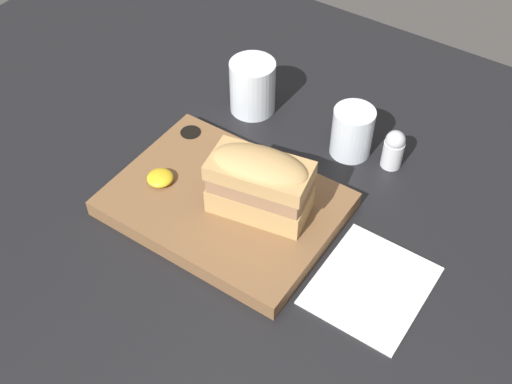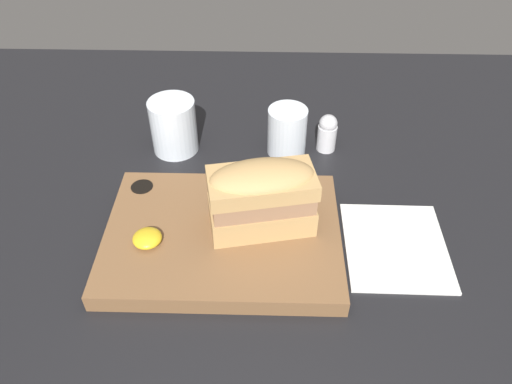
{
  "view_description": "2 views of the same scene",
  "coord_description": "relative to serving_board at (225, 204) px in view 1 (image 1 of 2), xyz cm",
  "views": [
    {
      "loc": [
        29.99,
        -46.59,
        74.47
      ],
      "look_at": [
        -3.81,
        3.84,
        9.36
      ],
      "focal_mm": 45.0,
      "sensor_mm": 36.0,
      "label": 1
    },
    {
      "loc": [
        -3.47,
        -44.22,
        55.44
      ],
      "look_at": [
        -4.76,
        5.03,
        10.86
      ],
      "focal_mm": 35.0,
      "sensor_mm": 36.0,
      "label": 2
    }
  ],
  "objects": [
    {
      "name": "wine_glass",
      "position": [
        9.54,
        21.85,
        2.52
      ],
      "size": [
        6.68,
        6.68,
        8.37
      ],
      "color": "silver",
      "rests_on": "dining_table"
    },
    {
      "name": "salt_shaker",
      "position": [
        16.48,
        22.72,
        2.1
      ],
      "size": [
        3.32,
        3.32,
        6.85
      ],
      "color": "silver",
      "rests_on": "dining_table"
    },
    {
      "name": "sandwich",
      "position": [
        5.52,
        1.11,
        7.0
      ],
      "size": [
        15.3,
        9.74,
        10.52
      ],
      "rotation": [
        0.0,
        0.0,
        0.19
      ],
      "color": "tan",
      "rests_on": "serving_board"
    },
    {
      "name": "napkin",
      "position": [
        24.63,
        -0.26,
        -1.16
      ],
      "size": [
        14.41,
        16.58,
        0.4
      ],
      "rotation": [
        0.0,
        0.0,
        -0.01
      ],
      "color": "white",
      "rests_on": "dining_table"
    },
    {
      "name": "serving_board",
      "position": [
        0.0,
        0.0,
        0.0
      ],
      "size": [
        32.93,
        24.19,
        2.77
      ],
      "color": "brown",
      "rests_on": "dining_table"
    },
    {
      "name": "mustard_dollop",
      "position": [
        -9.91,
        -2.69,
        2.14
      ],
      "size": [
        3.99,
        3.99,
        1.6
      ],
      "color": "gold",
      "rests_on": "serving_board"
    },
    {
      "name": "dining_table",
      "position": [
        9.51,
        -3.92,
        -2.36
      ],
      "size": [
        166.23,
        126.74,
        2.0
      ],
      "color": "black",
      "rests_on": "ground"
    },
    {
      "name": "water_glass",
      "position": [
        -9.88,
        22.1,
        2.75
      ],
      "size": [
        7.87,
        7.87,
        9.46
      ],
      "color": "silver",
      "rests_on": "dining_table"
    }
  ]
}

